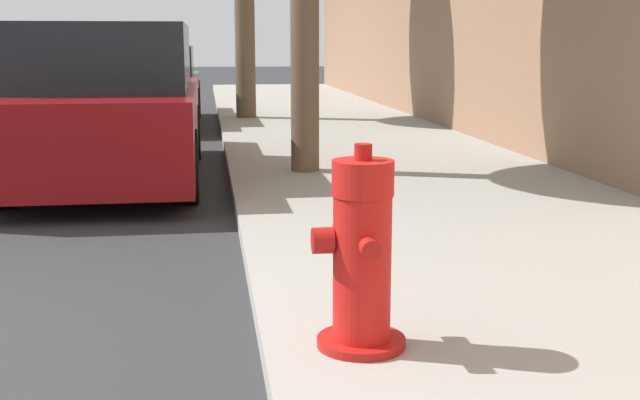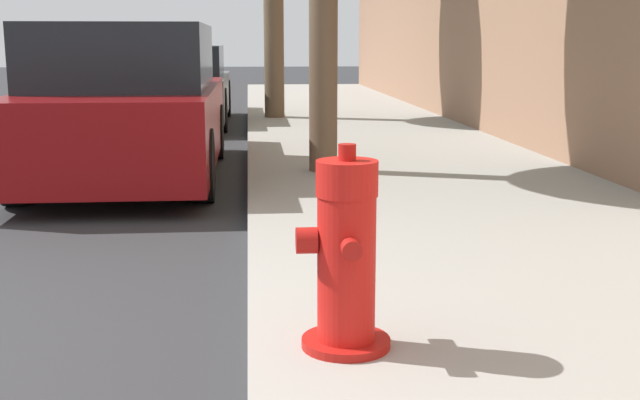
# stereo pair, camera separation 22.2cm
# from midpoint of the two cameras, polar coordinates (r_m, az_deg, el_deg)

# --- Properties ---
(sidewalk_slab) EXTENTS (3.18, 40.00, 0.12)m
(sidewalk_slab) POSITION_cam_midpoint_polar(r_m,az_deg,el_deg) (3.67, 20.03, -9.66)
(sidewalk_slab) COLOR #99968E
(sidewalk_slab) RESTS_ON ground_plane
(fire_hydrant) EXTENTS (0.38, 0.37, 0.82)m
(fire_hydrant) POSITION_cam_midpoint_polar(r_m,az_deg,el_deg) (3.17, 0.95, -4.13)
(fire_hydrant) COLOR #A91511
(fire_hydrant) RESTS_ON sidewalk_slab
(parked_car_near) EXTENTS (1.70, 4.11, 1.48)m
(parked_car_near) POSITION_cam_midpoint_polar(r_m,az_deg,el_deg) (7.94, -15.63, 6.34)
(parked_car_near) COLOR maroon
(parked_car_near) RESTS_ON ground_plane
(parked_car_mid) EXTENTS (1.87, 3.97, 1.25)m
(parked_car_mid) POSITION_cam_midpoint_polar(r_m,az_deg,el_deg) (13.13, -13.19, 7.85)
(parked_car_mid) COLOR #4C5156
(parked_car_mid) RESTS_ON ground_plane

